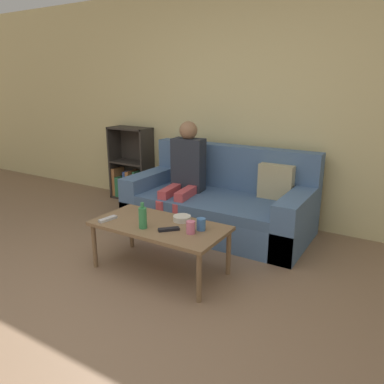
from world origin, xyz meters
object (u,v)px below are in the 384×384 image
(coffee_table, at_px, (160,229))
(bottle, at_px, (143,217))
(couch, at_px, (220,204))
(snack_bowl, at_px, (182,218))
(cup_far, at_px, (191,227))
(cup_near, at_px, (201,224))
(bookshelf, at_px, (131,172))
(tv_remote_1, at_px, (108,219))
(tv_remote_0, at_px, (169,229))
(person_adult, at_px, (185,169))

(coffee_table, relative_size, bottle, 5.22)
(couch, relative_size, snack_bowl, 12.94)
(cup_far, bearing_deg, cup_near, 70.69)
(bookshelf, relative_size, tv_remote_1, 5.62)
(bookshelf, relative_size, tv_remote_0, 6.32)
(cup_near, relative_size, cup_far, 0.98)
(bookshelf, distance_m, bottle, 2.24)
(person_adult, bearing_deg, bottle, -81.56)
(tv_remote_0, xyz_separation_m, tv_remote_1, (-0.58, -0.08, 0.00))
(person_adult, relative_size, tv_remote_0, 7.43)
(couch, distance_m, bookshelf, 1.62)
(bookshelf, bearing_deg, snack_bowl, -38.39)
(snack_bowl, bearing_deg, bottle, -121.12)
(cup_far, height_order, snack_bowl, cup_far)
(couch, distance_m, tv_remote_0, 1.22)
(coffee_table, bearing_deg, tv_remote_0, -26.77)
(coffee_table, bearing_deg, tv_remote_1, -160.82)
(coffee_table, xyz_separation_m, person_adult, (-0.39, 1.03, 0.26))
(tv_remote_0, relative_size, tv_remote_1, 0.89)
(coffee_table, relative_size, cup_near, 11.56)
(couch, bearing_deg, tv_remote_1, -108.59)
(person_adult, relative_size, bottle, 5.35)
(couch, xyz_separation_m, bookshelf, (-1.57, 0.38, 0.09))
(tv_remote_1, bearing_deg, snack_bowl, 38.05)
(person_adult, xyz_separation_m, snack_bowl, (0.51, -0.86, -0.20))
(snack_bowl, xyz_separation_m, bottle, (-0.18, -0.30, 0.07))
(cup_far, bearing_deg, bottle, -164.34)
(cup_far, xyz_separation_m, snack_bowl, (-0.21, 0.19, -0.03))
(cup_far, bearing_deg, person_adult, 124.09)
(couch, distance_m, tv_remote_1, 1.35)
(cup_far, height_order, tv_remote_0, cup_far)
(bookshelf, height_order, tv_remote_1, bookshelf)
(coffee_table, distance_m, tv_remote_1, 0.46)
(cup_near, height_order, bottle, bottle)
(coffee_table, xyz_separation_m, tv_remote_0, (0.14, -0.07, 0.05))
(coffee_table, xyz_separation_m, cup_near, (0.36, 0.07, 0.09))
(tv_remote_1, bearing_deg, cup_near, 24.10)
(tv_remote_1, bearing_deg, coffee_table, 27.43)
(couch, bearing_deg, tv_remote_0, -82.84)
(couch, bearing_deg, snack_bowl, -82.66)
(cup_near, bearing_deg, cup_far, -109.31)
(cup_near, relative_size, snack_bowl, 0.65)
(couch, bearing_deg, cup_near, -70.86)
(cup_far, xyz_separation_m, tv_remote_0, (-0.18, -0.04, -0.04))
(coffee_table, bearing_deg, couch, 90.34)
(bookshelf, bearing_deg, person_adult, -22.04)
(tv_remote_1, xyz_separation_m, bottle, (0.37, 0.02, 0.08))
(bookshelf, bearing_deg, tv_remote_0, -42.55)
(cup_far, relative_size, tv_remote_0, 0.64)
(bookshelf, bearing_deg, coffee_table, -43.70)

